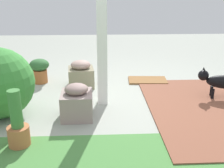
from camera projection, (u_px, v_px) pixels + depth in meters
name	position (u px, v px, depth m)	size (l,w,h in m)	color
ground_plane	(129.00, 100.00, 3.98)	(12.00, 12.00, 0.00)	#989E92
brick_path	(216.00, 108.00, 3.67)	(1.80, 2.40, 0.02)	brown
porch_pillar	(102.00, 14.00, 3.47)	(0.14, 0.14, 2.47)	white
stone_planter_nearest	(81.00, 74.00, 4.48)	(0.45, 0.45, 0.44)	gray
stone_planter_mid	(77.00, 102.00, 3.39)	(0.40, 0.44, 0.44)	gray
terracotta_pot_broad	(40.00, 69.00, 4.64)	(0.33, 0.33, 0.42)	#AA6033
terracotta_pot_tall	(18.00, 126.00, 2.76)	(0.22, 0.22, 0.61)	#B7693E
dog	(222.00, 81.00, 3.94)	(0.67, 0.31, 0.46)	black
doormat	(148.00, 80.00, 4.78)	(0.66, 0.40, 0.03)	olive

